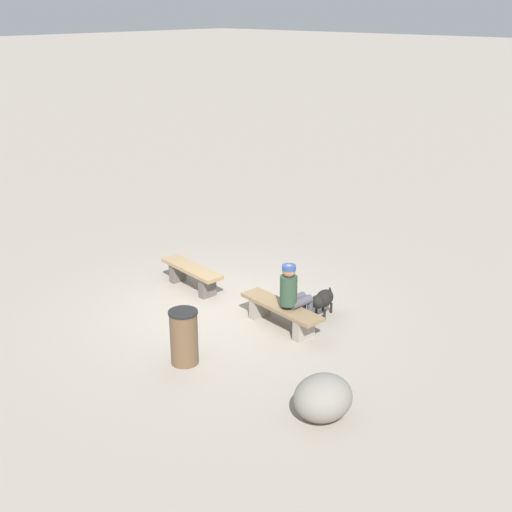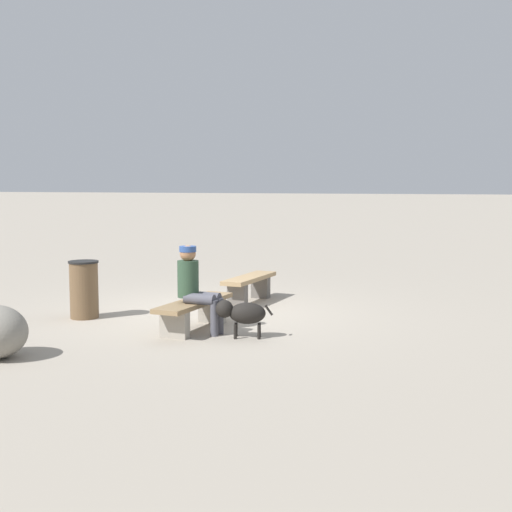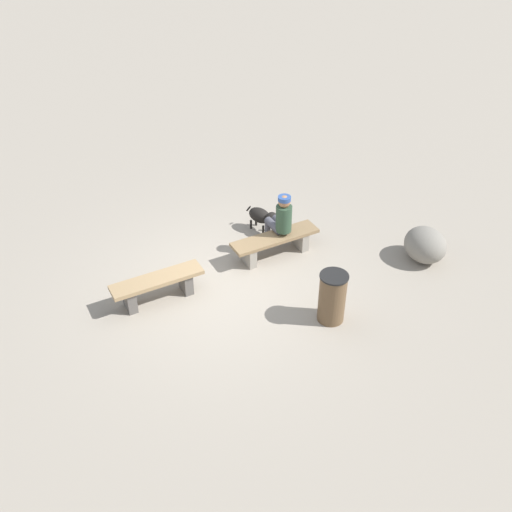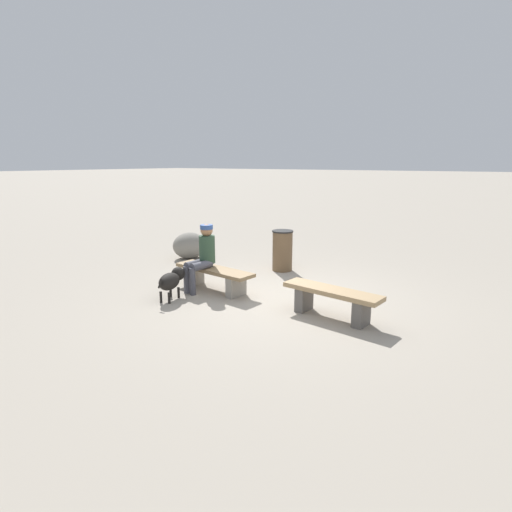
# 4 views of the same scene
# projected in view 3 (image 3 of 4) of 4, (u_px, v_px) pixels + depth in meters

# --- Properties ---
(ground) EXTENTS (210.00, 210.00, 0.06)m
(ground) POSITION_uv_depth(u_px,v_px,m) (228.00, 287.00, 10.08)
(ground) COLOR #9E9384
(bench_left) EXTENTS (1.59, 0.57, 0.46)m
(bench_left) POSITION_uv_depth(u_px,v_px,m) (158.00, 285.00, 9.57)
(bench_left) COLOR #605B56
(bench_left) RESTS_ON ground
(bench_right) EXTENTS (1.73, 0.61, 0.42)m
(bench_right) POSITION_uv_depth(u_px,v_px,m) (275.00, 242.00, 10.64)
(bench_right) COLOR gray
(bench_right) RESTS_ON ground
(seated_person) EXTENTS (0.36, 0.65, 1.22)m
(seated_person) POSITION_uv_depth(u_px,v_px,m) (281.00, 219.00, 10.54)
(seated_person) COLOR #2D4733
(seated_person) RESTS_ON ground
(dog) EXTENTS (0.41, 0.76, 0.51)m
(dog) POSITION_uv_depth(u_px,v_px,m) (263.00, 216.00, 11.28)
(dog) COLOR black
(dog) RESTS_ON ground
(trash_bin) EXTENTS (0.46, 0.46, 0.89)m
(trash_bin) POSITION_uv_depth(u_px,v_px,m) (332.00, 297.00, 9.10)
(trash_bin) COLOR brown
(trash_bin) RESTS_ON ground
(boulder) EXTENTS (0.94, 1.01, 0.64)m
(boulder) POSITION_uv_depth(u_px,v_px,m) (425.00, 245.00, 10.52)
(boulder) COLOR gray
(boulder) RESTS_ON ground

